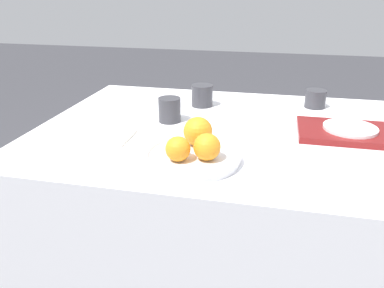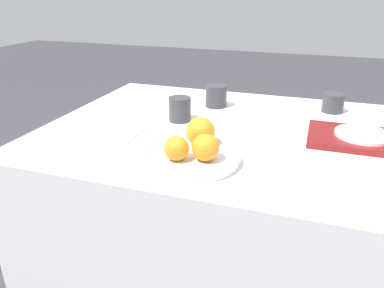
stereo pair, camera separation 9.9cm
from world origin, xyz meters
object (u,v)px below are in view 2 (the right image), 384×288
at_px(cup_1, 333,103).
at_px(side_plate, 363,134).
at_px(cup_0, 216,96).
at_px(fruit_platter, 192,156).
at_px(serving_tray, 362,139).
at_px(napkin, 116,133).
at_px(cup_2, 180,109).
at_px(orange_1, 206,147).
at_px(orange_2, 176,148).
at_px(orange_0, 200,132).

bearing_deg(cup_1, side_plate, -73.43).
distance_m(cup_0, cup_1, 0.44).
distance_m(fruit_platter, side_plate, 0.53).
distance_m(serving_tray, napkin, 0.76).
relative_size(fruit_platter, cup_2, 3.16).
bearing_deg(serving_tray, orange_1, -142.04).
relative_size(cup_1, napkin, 0.54).
relative_size(fruit_platter, serving_tray, 0.84).
height_order(cup_1, napkin, cup_1).
bearing_deg(side_plate, cup_2, 179.37).
xyz_separation_m(orange_1, side_plate, (0.40, 0.31, -0.03)).
distance_m(side_plate, cup_2, 0.59).
relative_size(orange_1, cup_0, 0.86).
distance_m(cup_0, cup_2, 0.21).
relative_size(orange_2, cup_1, 0.83).
distance_m(side_plate, cup_0, 0.55).
relative_size(orange_0, side_plate, 0.50).
height_order(orange_0, cup_1, orange_0).
relative_size(serving_tray, cup_2, 3.77).
bearing_deg(cup_2, side_plate, -0.63).
bearing_deg(orange_2, cup_2, 109.09).
xyz_separation_m(orange_0, orange_2, (-0.03, -0.11, -0.01)).
bearing_deg(fruit_platter, cup_0, 98.02).
bearing_deg(cup_0, napkin, -119.90).
bearing_deg(orange_2, orange_1, 17.32).
height_order(fruit_platter, cup_2, cup_2).
relative_size(orange_0, cup_2, 0.98).
distance_m(fruit_platter, napkin, 0.31).
xyz_separation_m(cup_1, napkin, (-0.65, -0.46, -0.03)).
distance_m(orange_0, napkin, 0.30).
height_order(orange_1, orange_2, orange_1).
distance_m(orange_1, cup_0, 0.53).
relative_size(cup_0, napkin, 0.57).
distance_m(fruit_platter, cup_0, 0.50).
height_order(fruit_platter, serving_tray, fruit_platter).
height_order(side_plate, napkin, side_plate).
distance_m(fruit_platter, cup_2, 0.33).
height_order(orange_2, cup_1, orange_2).
bearing_deg(serving_tray, orange_0, -153.20).
distance_m(cup_1, napkin, 0.80).
height_order(fruit_platter, orange_0, orange_0).
bearing_deg(orange_1, napkin, 158.52).
distance_m(orange_1, serving_tray, 0.51).
xyz_separation_m(side_plate, napkin, (-0.74, -0.18, -0.02)).
bearing_deg(orange_0, orange_2, -104.74).
bearing_deg(orange_1, orange_0, 115.42).
distance_m(serving_tray, side_plate, 0.02).
bearing_deg(serving_tray, cup_1, 106.57).
bearing_deg(orange_1, cup_1, 62.03).
bearing_deg(fruit_platter, orange_1, -26.69).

